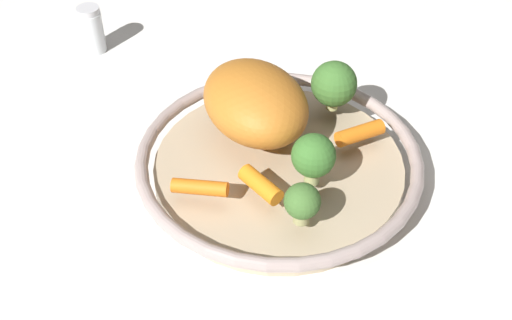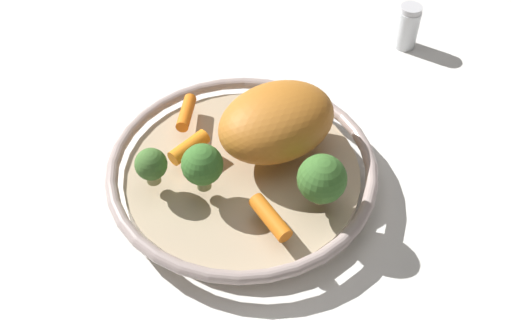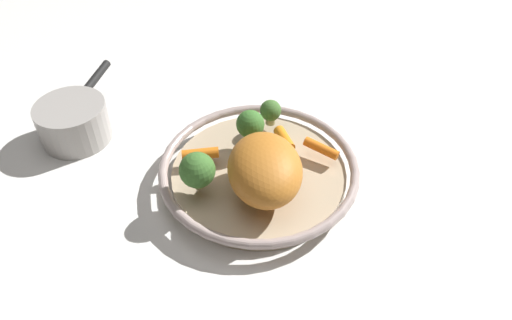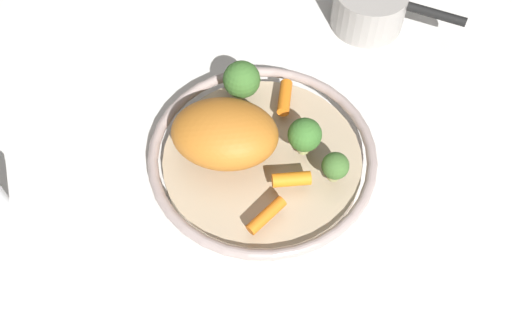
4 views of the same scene
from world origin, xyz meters
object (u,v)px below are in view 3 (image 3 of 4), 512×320
object	(u,v)px
serving_bowl	(259,172)
roast_chicken_piece	(265,169)
broccoli_floret_large	(250,125)
baby_carrot_left	(321,148)
broccoli_floret_small	(197,170)
broccoli_floret_edge	(271,111)
baby_carrot_right	(284,139)
baby_carrot_back	(200,154)
saucepan	(74,121)

from	to	relation	value
serving_bowl	roast_chicken_piece	xyz separation A→B (m)	(0.05, 0.02, 0.06)
broccoli_floret_large	roast_chicken_piece	bearing A→B (deg)	28.37
baby_carrot_left	broccoli_floret_small	xyz separation A→B (m)	(0.14, -0.17, 0.03)
broccoli_floret_edge	serving_bowl	bearing A→B (deg)	5.18
roast_chicken_piece	baby_carrot_right	size ratio (longest dim) A/B	2.83
broccoli_floret_edge	baby_carrot_back	bearing A→B (deg)	-35.45
broccoli_floret_edge	baby_carrot_right	bearing A→B (deg)	38.64
baby_carrot_right	broccoli_floret_small	distance (m)	0.18
roast_chicken_piece	broccoli_floret_edge	size ratio (longest dim) A/B	3.15
baby_carrot_left	saucepan	xyz separation A→B (m)	(0.04, -0.47, -0.01)
baby_carrot_right	broccoli_floret_large	size ratio (longest dim) A/B	0.86
baby_carrot_right	saucepan	xyz separation A→B (m)	(0.05, -0.40, -0.02)
serving_bowl	saucepan	size ratio (longest dim) A/B	1.47
serving_bowl	roast_chicken_piece	distance (m)	0.08
roast_chicken_piece	broccoli_floret_large	world-z (taller)	roast_chicken_piece
baby_carrot_left	broccoli_floret_edge	distance (m)	0.12
roast_chicken_piece	broccoli_floret_small	bearing A→B (deg)	-73.22
serving_bowl	baby_carrot_back	world-z (taller)	baby_carrot_back
roast_chicken_piece	broccoli_floret_edge	world-z (taller)	roast_chicken_piece
serving_bowl	broccoli_floret_large	xyz separation A→B (m)	(-0.05, -0.03, 0.06)
saucepan	roast_chicken_piece	bearing A→B (deg)	80.48
saucepan	baby_carrot_back	bearing A→B (deg)	83.20
baby_carrot_back	broccoli_floret_edge	distance (m)	0.16
broccoli_floret_small	broccoli_floret_edge	size ratio (longest dim) A/B	1.35
baby_carrot_back	broccoli_floret_edge	bearing A→B (deg)	144.55
broccoli_floret_large	broccoli_floret_edge	bearing A→B (deg)	160.63
baby_carrot_right	broccoli_floret_large	world-z (taller)	broccoli_floret_large
broccoli_floret_large	saucepan	size ratio (longest dim) A/B	0.27
broccoli_floret_edge	broccoli_floret_small	bearing A→B (deg)	-19.60
baby_carrot_right	saucepan	world-z (taller)	saucepan
baby_carrot_left	broccoli_floret_small	size ratio (longest dim) A/B	0.95
baby_carrot_back	broccoli_floret_large	world-z (taller)	broccoli_floret_large
saucepan	broccoli_floret_large	bearing A→B (deg)	95.88
baby_carrot_left	baby_carrot_right	bearing A→B (deg)	-93.43
saucepan	broccoli_floret_small	bearing A→B (deg)	71.69
baby_carrot_right	broccoli_floret_small	bearing A→B (deg)	-36.79
broccoli_floret_small	saucepan	bearing A→B (deg)	-108.31
roast_chicken_piece	broccoli_floret_edge	bearing A→B (deg)	-168.08
roast_chicken_piece	broccoli_floret_small	world-z (taller)	roast_chicken_piece
roast_chicken_piece	saucepan	xyz separation A→B (m)	(-0.07, -0.40, -0.04)
serving_bowl	broccoli_floret_small	bearing A→B (deg)	-44.37
baby_carrot_left	baby_carrot_right	distance (m)	0.07
serving_bowl	broccoli_floret_large	bearing A→B (deg)	-149.32
baby_carrot_back	baby_carrot_right	bearing A→B (deg)	121.24
serving_bowl	saucepan	world-z (taller)	saucepan
baby_carrot_left	broccoli_floret_edge	bearing A→B (deg)	-116.30
roast_chicken_piece	baby_carrot_right	bearing A→B (deg)	177.53
baby_carrot_right	broccoli_floret_edge	xyz separation A→B (m)	(-0.05, -0.04, 0.02)
baby_carrot_back	broccoli_floret_small	bearing A→B (deg)	18.79
broccoli_floret_large	broccoli_floret_edge	size ratio (longest dim) A/B	1.29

